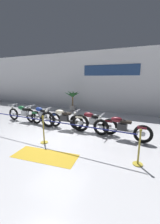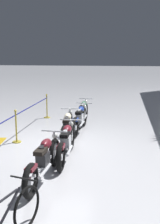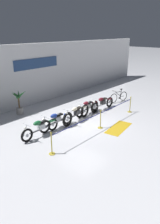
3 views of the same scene
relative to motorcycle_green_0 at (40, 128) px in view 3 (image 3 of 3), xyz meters
name	(u,v)px [view 3 (image 3 of 3)]	position (x,y,z in m)	size (l,w,h in m)	color
ground_plane	(83,123)	(2.62, -0.60, -0.46)	(120.00, 120.00, 0.00)	silver
back_wall	(26,76)	(2.63, 4.52, 1.64)	(28.00, 0.29, 4.20)	white
motorcycle_green_0	(40,128)	(0.00, 0.00, 0.00)	(2.35, 0.62, 0.92)	black
motorcycle_blue_1	(57,120)	(1.18, 0.06, 0.01)	(2.34, 0.62, 0.93)	black
motorcycle_cream_2	(76,114)	(2.59, -0.12, 0.02)	(2.49, 0.62, 0.97)	black
motorcycle_maroon_3	(88,107)	(3.94, 0.13, -0.01)	(2.26, 0.62, 0.93)	black
motorcycle_maroon_4	(102,103)	(5.22, -0.10, -0.01)	(2.33, 0.62, 0.93)	black
bicycle	(119,97)	(7.48, 0.00, -0.08)	(1.68, 0.58, 0.96)	black
potted_palm_left_of_row	(19,101)	(1.15, 3.43, 0.38)	(1.05, 1.00, 1.61)	gray
stanchion_far_left	(84,124)	(1.37, -1.72, 0.23)	(6.92, 0.28, 1.05)	gold
stanchion_mid_left	(100,122)	(2.75, -1.72, -0.10)	(0.28, 0.28, 1.05)	gold
stanchion_mid_right	(130,107)	(6.04, -1.72, -0.10)	(0.28, 0.28, 1.05)	gold
floor_banner	(119,128)	(3.40, -2.49, -0.46)	(2.03, 0.81, 0.01)	#B78E19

